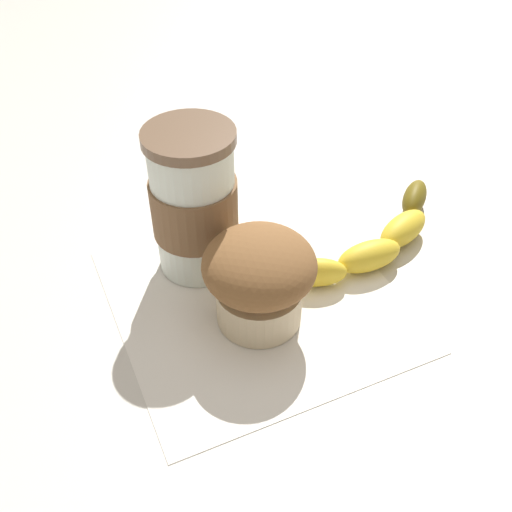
{
  "coord_description": "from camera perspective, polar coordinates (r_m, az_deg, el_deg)",
  "views": [
    {
      "loc": [
        -0.05,
        -0.4,
        0.41
      ],
      "look_at": [
        0.0,
        0.0,
        0.06
      ],
      "focal_mm": 42.0,
      "sensor_mm": 36.0,
      "label": 1
    }
  ],
  "objects": [
    {
      "name": "muffin",
      "position": [
        0.52,
        -0.2,
        -2.01
      ],
      "size": [
        0.1,
        0.1,
        0.09
      ],
      "color": "beige",
      "rests_on": "paper_napkin"
    },
    {
      "name": "paper_napkin",
      "position": [
        0.58,
        0.0,
        -4.16
      ],
      "size": [
        0.33,
        0.33,
        0.0
      ],
      "primitive_type": "cube",
      "rotation": [
        0.0,
        0.0,
        0.3
      ],
      "color": "white",
      "rests_on": "ground_plane"
    },
    {
      "name": "ground_plane",
      "position": [
        0.58,
        0.0,
        -4.22
      ],
      "size": [
        3.0,
        3.0,
        0.0
      ],
      "primitive_type": "plane",
      "color": "beige"
    },
    {
      "name": "coffee_cup",
      "position": [
        0.57,
        -5.92,
        5.04
      ],
      "size": [
        0.08,
        0.08,
        0.15
      ],
      "color": "silver",
      "rests_on": "paper_napkin"
    },
    {
      "name": "banana",
      "position": [
        0.63,
        11.67,
        1.67
      ],
      "size": [
        0.19,
        0.15,
        0.03
      ],
      "color": "gold",
      "rests_on": "paper_napkin"
    }
  ]
}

